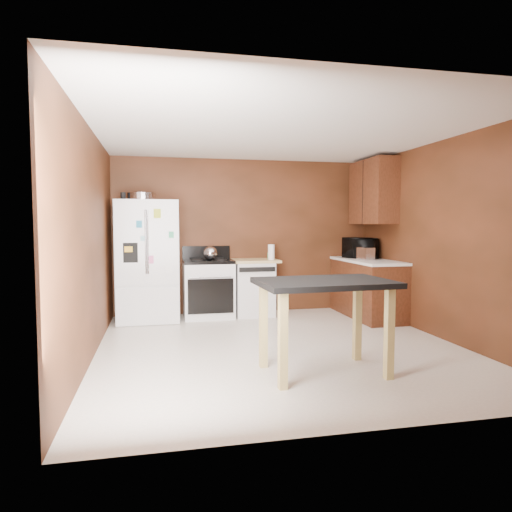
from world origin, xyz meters
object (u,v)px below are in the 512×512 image
object	(u,v)px
island	(324,294)
pen_cup	(123,196)
roasting_pan	(142,197)
paper_towel	(271,252)
gas_range	(208,288)
microwave	(360,249)
dishwasher	(253,287)
toaster	(366,254)
kettle	(210,253)
green_canister	(270,256)
refrigerator	(148,261)

from	to	relation	value
island	pen_cup	bearing A→B (deg)	126.78
roasting_pan	paper_towel	bearing A→B (deg)	-0.20
roasting_pan	paper_towel	size ratio (longest dim) A/B	1.81
gas_range	paper_towel	bearing A→B (deg)	-4.62
island	microwave	bearing A→B (deg)	58.94
paper_towel	dishwasher	world-z (taller)	paper_towel
toaster	island	world-z (taller)	toaster
kettle	paper_towel	size ratio (longest dim) A/B	0.89
microwave	roasting_pan	bearing A→B (deg)	65.82
kettle	microwave	distance (m)	2.42
green_canister	gas_range	world-z (taller)	gas_range
green_canister	gas_range	distance (m)	1.11
green_canister	island	distance (m)	2.97
microwave	dishwasher	world-z (taller)	microwave
gas_range	refrigerator	bearing A→B (deg)	-176.19
roasting_pan	paper_towel	xyz separation A→B (m)	(1.97, -0.01, -0.84)
dishwasher	island	xyz separation A→B (m)	(0.09, -2.94, 0.32)
pen_cup	microwave	xyz separation A→B (m)	(3.67, -0.03, -0.80)
toaster	refrigerator	distance (m)	3.32
roasting_pan	green_canister	size ratio (longest dim) A/B	4.23
green_canister	microwave	xyz separation A→B (m)	(1.43, -0.25, 0.11)
green_canister	roasting_pan	bearing A→B (deg)	-176.66
roasting_pan	paper_towel	distance (m)	2.15
roasting_pan	toaster	xyz separation A→B (m)	(3.36, -0.47, -0.86)
roasting_pan	pen_cup	size ratio (longest dim) A/B	4.00
pen_cup	dishwasher	distance (m)	2.42
roasting_pan	refrigerator	size ratio (longest dim) A/B	0.24
roasting_pan	green_canister	world-z (taller)	roasting_pan
dishwasher	roasting_pan	bearing A→B (deg)	-176.73
microwave	kettle	bearing A→B (deg)	65.58
pen_cup	island	world-z (taller)	pen_cup
pen_cup	gas_range	size ratio (longest dim) A/B	0.10
roasting_pan	pen_cup	distance (m)	0.28
paper_towel	kettle	bearing A→B (deg)	-178.60
refrigerator	microwave	bearing A→B (deg)	-2.55
kettle	paper_towel	world-z (taller)	paper_towel
kettle	toaster	world-z (taller)	kettle
toaster	gas_range	world-z (taller)	gas_range
microwave	gas_range	xyz separation A→B (m)	(-2.44, 0.21, -0.59)
green_canister	island	xyz separation A→B (m)	(-0.20, -2.96, -0.17)
kettle	paper_towel	xyz separation A→B (m)	(0.96, 0.02, 0.00)
green_canister	dishwasher	world-z (taller)	green_canister
toaster	microwave	size ratio (longest dim) A/B	0.48
roasting_pan	kettle	size ratio (longest dim) A/B	2.04
roasting_pan	green_canister	xyz separation A→B (m)	(1.99, 0.12, -0.91)
microwave	gas_range	distance (m)	2.52
dishwasher	island	size ratio (longest dim) A/B	0.68
roasting_pan	gas_range	distance (m)	1.71
refrigerator	gas_range	bearing A→B (deg)	3.81
kettle	island	size ratio (longest dim) A/B	0.16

